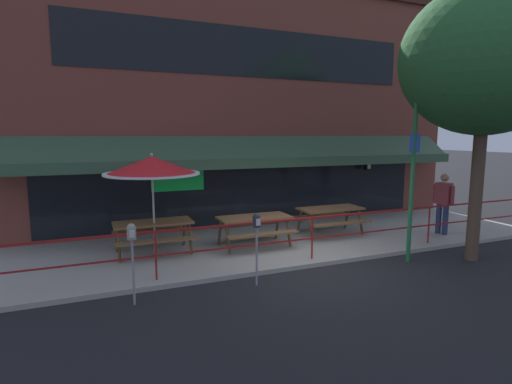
{
  "coord_description": "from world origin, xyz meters",
  "views": [
    {
      "loc": [
        -4.51,
        -7.27,
        2.87
      ],
      "look_at": [
        -0.83,
        1.6,
        1.5
      ],
      "focal_mm": 28.0,
      "sensor_mm": 36.0,
      "label": 1
    }
  ],
  "objects_px": {
    "picnic_table_left": "(153,228)",
    "street_tree_curbside": "(494,50)",
    "picnic_table_centre": "(254,223)",
    "parking_meter_near": "(132,239)",
    "pedestrian_walking": "(443,201)",
    "picnic_table_right": "(330,213)",
    "patio_umbrella_left": "(152,166)",
    "street_sign_pole": "(412,178)",
    "parking_meter_far": "(257,227)"
  },
  "relations": [
    {
      "from": "picnic_table_centre",
      "to": "picnic_table_right",
      "type": "distance_m",
      "value": 2.44
    },
    {
      "from": "picnic_table_left",
      "to": "street_tree_curbside",
      "type": "distance_m",
      "value": 8.54
    },
    {
      "from": "picnic_table_left",
      "to": "patio_umbrella_left",
      "type": "xyz_separation_m",
      "value": [
        0.0,
        -0.16,
        1.47
      ]
    },
    {
      "from": "picnic_table_left",
      "to": "patio_umbrella_left",
      "type": "relative_size",
      "value": 0.76
    },
    {
      "from": "picnic_table_centre",
      "to": "parking_meter_far",
      "type": "distance_m",
      "value": 2.43
    },
    {
      "from": "street_sign_pole",
      "to": "street_tree_curbside",
      "type": "xyz_separation_m",
      "value": [
        1.58,
        -0.52,
        2.77
      ]
    },
    {
      "from": "picnic_table_left",
      "to": "street_tree_curbside",
      "type": "xyz_separation_m",
      "value": [
        6.9,
        -3.07,
        3.99
      ]
    },
    {
      "from": "picnic_table_centre",
      "to": "street_sign_pole",
      "type": "xyz_separation_m",
      "value": [
        2.9,
        -2.21,
        1.22
      ]
    },
    {
      "from": "parking_meter_far",
      "to": "picnic_table_left",
      "type": "bearing_deg",
      "value": 121.21
    },
    {
      "from": "picnic_table_right",
      "to": "pedestrian_walking",
      "type": "bearing_deg",
      "value": -21.53
    },
    {
      "from": "parking_meter_near",
      "to": "street_sign_pole",
      "type": "height_order",
      "value": "street_sign_pole"
    },
    {
      "from": "picnic_table_right",
      "to": "parking_meter_near",
      "type": "relative_size",
      "value": 1.27
    },
    {
      "from": "parking_meter_near",
      "to": "street_sign_pole",
      "type": "xyz_separation_m",
      "value": [
        6.03,
        0.05,
        0.78
      ]
    },
    {
      "from": "street_tree_curbside",
      "to": "patio_umbrella_left",
      "type": "bearing_deg",
      "value": 157.16
    },
    {
      "from": "picnic_table_centre",
      "to": "patio_umbrella_left",
      "type": "height_order",
      "value": "patio_umbrella_left"
    },
    {
      "from": "pedestrian_walking",
      "to": "parking_meter_far",
      "type": "distance_m",
      "value": 6.38
    },
    {
      "from": "picnic_table_centre",
      "to": "patio_umbrella_left",
      "type": "relative_size",
      "value": 0.76
    },
    {
      "from": "parking_meter_far",
      "to": "street_sign_pole",
      "type": "height_order",
      "value": "street_sign_pole"
    },
    {
      "from": "picnic_table_right",
      "to": "patio_umbrella_left",
      "type": "relative_size",
      "value": 0.76
    },
    {
      "from": "picnic_table_centre",
      "to": "street_tree_curbside",
      "type": "height_order",
      "value": "street_tree_curbside"
    },
    {
      "from": "patio_umbrella_left",
      "to": "parking_meter_far",
      "type": "relative_size",
      "value": 1.67
    },
    {
      "from": "pedestrian_walking",
      "to": "parking_meter_near",
      "type": "bearing_deg",
      "value": -170.66
    },
    {
      "from": "picnic_table_centre",
      "to": "parking_meter_near",
      "type": "height_order",
      "value": "parking_meter_near"
    },
    {
      "from": "picnic_table_right",
      "to": "street_tree_curbside",
      "type": "relative_size",
      "value": 0.27
    },
    {
      "from": "picnic_table_centre",
      "to": "parking_meter_near",
      "type": "bearing_deg",
      "value": -144.14
    },
    {
      "from": "picnic_table_left",
      "to": "street_sign_pole",
      "type": "xyz_separation_m",
      "value": [
        5.32,
        -2.55,
        1.22
      ]
    },
    {
      "from": "parking_meter_near",
      "to": "parking_meter_far",
      "type": "relative_size",
      "value": 1.0
    },
    {
      "from": "picnic_table_left",
      "to": "pedestrian_walking",
      "type": "bearing_deg",
      "value": -8.8
    },
    {
      "from": "picnic_table_left",
      "to": "patio_umbrella_left",
      "type": "bearing_deg",
      "value": -90.0
    },
    {
      "from": "parking_meter_far",
      "to": "picnic_table_centre",
      "type": "bearing_deg",
      "value": 68.86
    },
    {
      "from": "patio_umbrella_left",
      "to": "street_sign_pole",
      "type": "height_order",
      "value": "street_sign_pole"
    },
    {
      "from": "picnic_table_right",
      "to": "parking_meter_near",
      "type": "distance_m",
      "value": 6.13
    },
    {
      "from": "patio_umbrella_left",
      "to": "street_sign_pole",
      "type": "distance_m",
      "value": 5.84
    },
    {
      "from": "street_tree_curbside",
      "to": "street_sign_pole",
      "type": "bearing_deg",
      "value": 161.7
    },
    {
      "from": "street_sign_pole",
      "to": "street_tree_curbside",
      "type": "height_order",
      "value": "street_tree_curbside"
    },
    {
      "from": "patio_umbrella_left",
      "to": "parking_meter_far",
      "type": "xyz_separation_m",
      "value": [
        1.56,
        -2.41,
        -1.03
      ]
    },
    {
      "from": "picnic_table_centre",
      "to": "pedestrian_walking",
      "type": "height_order",
      "value": "pedestrian_walking"
    },
    {
      "from": "picnic_table_centre",
      "to": "picnic_table_right",
      "type": "xyz_separation_m",
      "value": [
        2.42,
        0.3,
        0.0
      ]
    },
    {
      "from": "pedestrian_walking",
      "to": "parking_meter_near",
      "type": "distance_m",
      "value": 8.61
    },
    {
      "from": "picnic_table_left",
      "to": "pedestrian_walking",
      "type": "xyz_separation_m",
      "value": [
        7.79,
        -1.21,
        0.35
      ]
    },
    {
      "from": "parking_meter_near",
      "to": "street_tree_curbside",
      "type": "height_order",
      "value": "street_tree_curbside"
    },
    {
      "from": "street_sign_pole",
      "to": "street_tree_curbside",
      "type": "bearing_deg",
      "value": -18.3
    },
    {
      "from": "pedestrian_walking",
      "to": "parking_meter_far",
      "type": "bearing_deg",
      "value": -167.63
    },
    {
      "from": "picnic_table_left",
      "to": "street_tree_curbside",
      "type": "relative_size",
      "value": 0.27
    },
    {
      "from": "parking_meter_far",
      "to": "street_sign_pole",
      "type": "xyz_separation_m",
      "value": [
        3.76,
        0.02,
        0.78
      ]
    },
    {
      "from": "picnic_table_left",
      "to": "street_sign_pole",
      "type": "relative_size",
      "value": 0.48
    },
    {
      "from": "picnic_table_centre",
      "to": "parking_meter_far",
      "type": "xyz_separation_m",
      "value": [
        -0.86,
        -2.23,
        0.44
      ]
    },
    {
      "from": "picnic_table_right",
      "to": "street_sign_pole",
      "type": "distance_m",
      "value": 2.83
    },
    {
      "from": "picnic_table_right",
      "to": "patio_umbrella_left",
      "type": "distance_m",
      "value": 5.06
    },
    {
      "from": "picnic_table_centre",
      "to": "street_sign_pole",
      "type": "height_order",
      "value": "street_sign_pole"
    }
  ]
}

